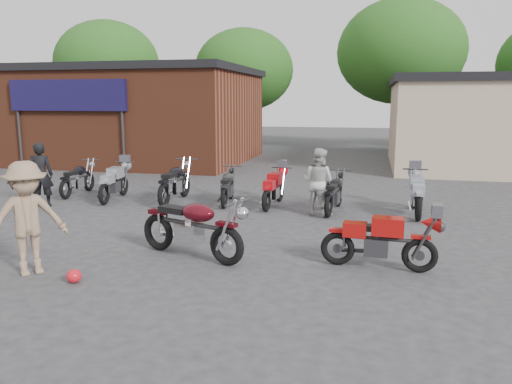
% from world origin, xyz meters
% --- Properties ---
extents(ground, '(90.00, 90.00, 0.00)m').
position_xyz_m(ground, '(0.00, 0.00, 0.00)').
color(ground, '#313033').
extents(brick_building, '(12.00, 8.00, 4.00)m').
position_xyz_m(brick_building, '(-9.00, 14.00, 2.00)').
color(brick_building, brown).
rests_on(brick_building, ground).
extents(tree_0, '(6.56, 6.56, 8.20)m').
position_xyz_m(tree_0, '(-14.00, 22.00, 4.10)').
color(tree_0, '#1D4612').
rests_on(tree_0, ground).
extents(tree_1, '(5.92, 5.92, 7.40)m').
position_xyz_m(tree_1, '(-5.00, 22.00, 3.70)').
color(tree_1, '#1D4612').
rests_on(tree_1, ground).
extents(tree_2, '(7.04, 7.04, 8.80)m').
position_xyz_m(tree_2, '(4.00, 22.00, 4.40)').
color(tree_2, '#1D4612').
rests_on(tree_2, ground).
extents(vintage_motorcycle, '(2.35, 1.47, 1.30)m').
position_xyz_m(vintage_motorcycle, '(-0.41, 0.50, 0.65)').
color(vintage_motorcycle, '#490912').
rests_on(vintage_motorcycle, ground).
extents(sportbike, '(1.91, 0.74, 1.08)m').
position_xyz_m(sportbike, '(2.88, 0.65, 0.54)').
color(sportbike, '#BA100F').
rests_on(sportbike, ground).
extents(helmet, '(0.30, 0.30, 0.22)m').
position_xyz_m(helmet, '(-1.80, -1.10, 0.11)').
color(helmet, red).
rests_on(helmet, ground).
extents(person_dark, '(0.75, 0.66, 1.73)m').
position_xyz_m(person_dark, '(-5.91, 3.78, 0.86)').
color(person_dark, black).
rests_on(person_dark, ground).
extents(person_light, '(0.99, 0.90, 1.67)m').
position_xyz_m(person_light, '(1.41, 4.47, 0.84)').
color(person_light, '#B6B6B1').
rests_on(person_light, ground).
extents(person_tan, '(1.33, 1.36, 1.87)m').
position_xyz_m(person_tan, '(-2.72, -0.89, 0.94)').
color(person_tan, '#917459').
rests_on(person_tan, ground).
extents(row_bike_0, '(0.73, 1.90, 1.09)m').
position_xyz_m(row_bike_0, '(-5.91, 5.50, 0.54)').
color(row_bike_0, black).
rests_on(row_bike_0, ground).
extents(row_bike_1, '(0.84, 1.97, 1.11)m').
position_xyz_m(row_bike_1, '(-4.46, 5.05, 0.55)').
color(row_bike_1, '#9599A2').
rests_on(row_bike_1, ground).
extents(row_bike_2, '(0.73, 2.14, 1.24)m').
position_xyz_m(row_bike_2, '(-2.66, 5.19, 0.62)').
color(row_bike_2, black).
rests_on(row_bike_2, ground).
extents(row_bike_3, '(0.85, 1.88, 1.05)m').
position_xyz_m(row_bike_3, '(-1.16, 5.31, 0.53)').
color(row_bike_3, '#252628').
rests_on(row_bike_3, ground).
extents(row_bike_4, '(0.75, 1.88, 1.07)m').
position_xyz_m(row_bike_4, '(0.15, 5.21, 0.53)').
color(row_bike_4, red).
rests_on(row_bike_4, ground).
extents(row_bike_5, '(0.83, 1.93, 1.09)m').
position_xyz_m(row_bike_5, '(1.78, 4.93, 0.54)').
color(row_bike_5, black).
rests_on(row_bike_5, ground).
extents(row_bike_6, '(0.68, 2.00, 1.15)m').
position_xyz_m(row_bike_6, '(3.80, 5.07, 0.58)').
color(row_bike_6, '#9CA0AB').
rests_on(row_bike_6, ground).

